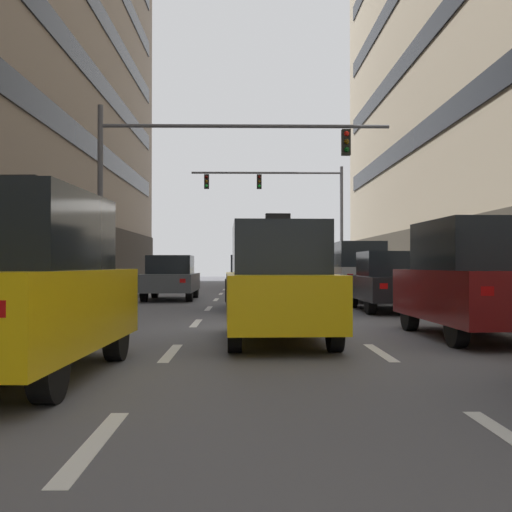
# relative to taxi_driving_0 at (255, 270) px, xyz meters

# --- Properties ---
(ground_plane) EXTENTS (120.00, 120.00, 0.00)m
(ground_plane) POSITION_rel_taxi_driving_0_xyz_m (-0.13, -28.39, -1.02)
(ground_plane) COLOR #515156
(lane_stripe_l1_s2) EXTENTS (0.16, 2.00, 0.01)m
(lane_stripe_l1_s2) POSITION_rel_taxi_driving_0_xyz_m (-1.72, -36.39, -1.01)
(lane_stripe_l1_s2) COLOR silver
(lane_stripe_l1_s2) RESTS_ON ground
(lane_stripe_l1_s3) EXTENTS (0.16, 2.00, 0.01)m
(lane_stripe_l1_s3) POSITION_rel_taxi_driving_0_xyz_m (-1.72, -31.39, -1.01)
(lane_stripe_l1_s3) COLOR silver
(lane_stripe_l1_s3) RESTS_ON ground
(lane_stripe_l1_s4) EXTENTS (0.16, 2.00, 0.01)m
(lane_stripe_l1_s4) POSITION_rel_taxi_driving_0_xyz_m (-1.72, -26.39, -1.01)
(lane_stripe_l1_s4) COLOR silver
(lane_stripe_l1_s4) RESTS_ON ground
(lane_stripe_l1_s5) EXTENTS (0.16, 2.00, 0.01)m
(lane_stripe_l1_s5) POSITION_rel_taxi_driving_0_xyz_m (-1.72, -21.39, -1.01)
(lane_stripe_l1_s5) COLOR silver
(lane_stripe_l1_s5) RESTS_ON ground
(lane_stripe_l1_s6) EXTENTS (0.16, 2.00, 0.01)m
(lane_stripe_l1_s6) POSITION_rel_taxi_driving_0_xyz_m (-1.72, -16.39, -1.01)
(lane_stripe_l1_s6) COLOR silver
(lane_stripe_l1_s6) RESTS_ON ground
(lane_stripe_l1_s7) EXTENTS (0.16, 2.00, 0.01)m
(lane_stripe_l1_s7) POSITION_rel_taxi_driving_0_xyz_m (-1.72, -11.39, -1.01)
(lane_stripe_l1_s7) COLOR silver
(lane_stripe_l1_s7) RESTS_ON ground
(lane_stripe_l1_s8) EXTENTS (0.16, 2.00, 0.01)m
(lane_stripe_l1_s8) POSITION_rel_taxi_driving_0_xyz_m (-1.72, -6.39, -1.01)
(lane_stripe_l1_s8) COLOR silver
(lane_stripe_l1_s8) RESTS_ON ground
(lane_stripe_l1_s9) EXTENTS (0.16, 2.00, 0.01)m
(lane_stripe_l1_s9) POSITION_rel_taxi_driving_0_xyz_m (-1.72, -1.39, -1.01)
(lane_stripe_l1_s9) COLOR silver
(lane_stripe_l1_s9) RESTS_ON ground
(lane_stripe_l1_s10) EXTENTS (0.16, 2.00, 0.01)m
(lane_stripe_l1_s10) POSITION_rel_taxi_driving_0_xyz_m (-1.72, 3.61, -1.01)
(lane_stripe_l1_s10) COLOR silver
(lane_stripe_l1_s10) RESTS_ON ground
(lane_stripe_l2_s3) EXTENTS (0.16, 2.00, 0.01)m
(lane_stripe_l2_s3) POSITION_rel_taxi_driving_0_xyz_m (1.46, -31.39, -1.01)
(lane_stripe_l2_s3) COLOR silver
(lane_stripe_l2_s3) RESTS_ON ground
(lane_stripe_l2_s4) EXTENTS (0.16, 2.00, 0.01)m
(lane_stripe_l2_s4) POSITION_rel_taxi_driving_0_xyz_m (1.46, -26.39, -1.01)
(lane_stripe_l2_s4) COLOR silver
(lane_stripe_l2_s4) RESTS_ON ground
(lane_stripe_l2_s5) EXTENTS (0.16, 2.00, 0.01)m
(lane_stripe_l2_s5) POSITION_rel_taxi_driving_0_xyz_m (1.46, -21.39, -1.01)
(lane_stripe_l2_s5) COLOR silver
(lane_stripe_l2_s5) RESTS_ON ground
(lane_stripe_l2_s6) EXTENTS (0.16, 2.00, 0.01)m
(lane_stripe_l2_s6) POSITION_rel_taxi_driving_0_xyz_m (1.46, -16.39, -1.01)
(lane_stripe_l2_s6) COLOR silver
(lane_stripe_l2_s6) RESTS_ON ground
(lane_stripe_l2_s7) EXTENTS (0.16, 2.00, 0.01)m
(lane_stripe_l2_s7) POSITION_rel_taxi_driving_0_xyz_m (1.46, -11.39, -1.01)
(lane_stripe_l2_s7) COLOR silver
(lane_stripe_l2_s7) RESTS_ON ground
(lane_stripe_l2_s8) EXTENTS (0.16, 2.00, 0.01)m
(lane_stripe_l2_s8) POSITION_rel_taxi_driving_0_xyz_m (1.46, -6.39, -1.01)
(lane_stripe_l2_s8) COLOR silver
(lane_stripe_l2_s8) RESTS_ON ground
(lane_stripe_l2_s9) EXTENTS (0.16, 2.00, 0.01)m
(lane_stripe_l2_s9) POSITION_rel_taxi_driving_0_xyz_m (1.46, -1.39, -1.01)
(lane_stripe_l2_s9) COLOR silver
(lane_stripe_l2_s9) RESTS_ON ground
(lane_stripe_l2_s10) EXTENTS (0.16, 2.00, 0.01)m
(lane_stripe_l2_s10) POSITION_rel_taxi_driving_0_xyz_m (1.46, 3.61, -1.01)
(lane_stripe_l2_s10) COLOR silver
(lane_stripe_l2_s10) RESTS_ON ground
(taxi_driving_0) EXTENTS (1.89, 4.27, 2.22)m
(taxi_driving_0) POSITION_rel_taxi_driving_0_xyz_m (0.00, 0.00, 0.00)
(taxi_driving_0) COLOR black
(taxi_driving_0) RESTS_ON ground
(taxi_driving_1) EXTENTS (2.06, 4.61, 2.39)m
(taxi_driving_1) POSITION_rel_taxi_driving_0_xyz_m (-3.26, -33.56, 0.08)
(taxi_driving_1) COLOR black
(taxi_driving_1) RESTS_ON ground
(taxi_driving_2) EXTENTS (1.90, 4.28, 2.22)m
(taxi_driving_2) POSITION_rel_taxi_driving_0_xyz_m (-0.03, -30.04, 0.00)
(taxi_driving_2) COLOR black
(taxi_driving_2) RESTS_ON ground
(car_driving_3) EXTENTS (1.96, 4.46, 1.66)m
(car_driving_3) POSITION_rel_taxi_driving_0_xyz_m (-0.04, -7.62, -0.20)
(car_driving_3) COLOR black
(car_driving_3) RESTS_ON ground
(car_driving_4) EXTENTS (1.89, 4.50, 1.69)m
(car_driving_4) POSITION_rel_taxi_driving_0_xyz_m (-3.43, -16.41, -0.19)
(car_driving_4) COLOR black
(car_driving_4) RESTS_ON ground
(car_driving_5) EXTENTS (1.86, 4.34, 1.62)m
(car_driving_5) POSITION_rel_taxi_driving_0_xyz_m (-0.22, -21.60, -0.22)
(car_driving_5) COLOR black
(car_driving_5) RESTS_ON ground
(car_parked_1) EXTENTS (1.98, 4.48, 2.15)m
(car_parked_1) POSITION_rel_taxi_driving_0_xyz_m (3.58, -29.46, 0.05)
(car_parked_1) COLOR black
(car_parked_1) RESTS_ON ground
(car_parked_2) EXTENTS (1.94, 4.58, 1.71)m
(car_parked_2) POSITION_rel_taxi_driving_0_xyz_m (3.58, -22.53, -0.17)
(car_parked_2) COLOR black
(car_parked_2) RESTS_ON ground
(car_parked_3) EXTENTS (1.88, 4.49, 2.17)m
(car_parked_3) POSITION_rel_taxi_driving_0_xyz_m (3.58, -17.23, 0.06)
(car_parked_3) COLOR black
(car_parked_3) RESTS_ON ground
(traffic_signal_0) EXTENTS (9.47, 0.34, 6.37)m
(traffic_signal_0) POSITION_rel_taxi_driving_0_xyz_m (-2.38, -20.19, 3.47)
(traffic_signal_0) COLOR #4C4C51
(traffic_signal_0) RESTS_ON sidewalk_left
(traffic_signal_1) EXTENTS (8.86, 0.35, 6.95)m
(traffic_signal_1) POSITION_rel_taxi_driving_0_xyz_m (2.07, -3.33, 4.13)
(traffic_signal_1) COLOR #4C4C51
(traffic_signal_1) RESTS_ON sidewalk_right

